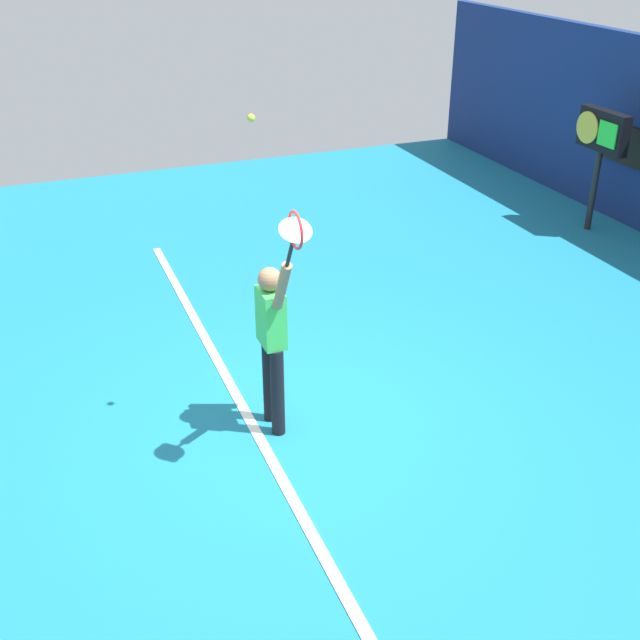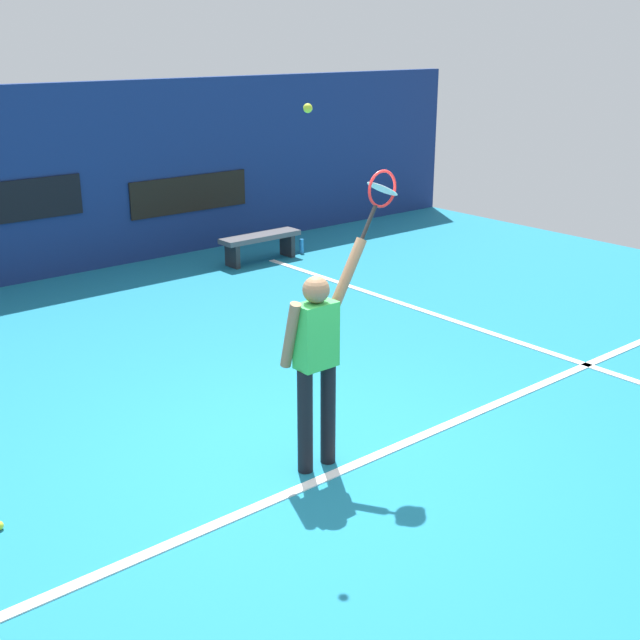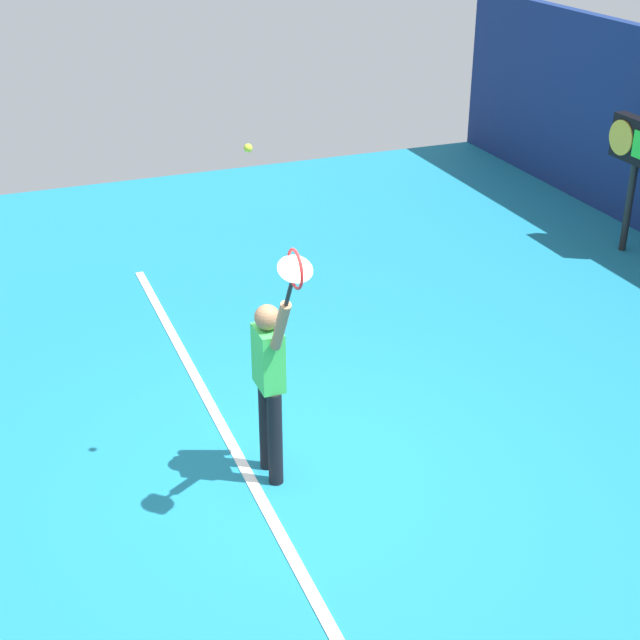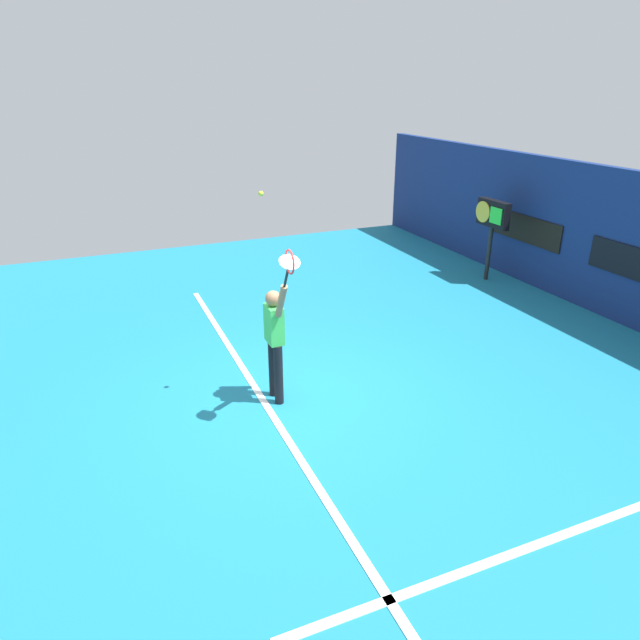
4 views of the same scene
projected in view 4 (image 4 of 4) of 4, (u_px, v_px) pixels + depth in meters
The scene contains 10 objects.
ground_plane at pixel (290, 398), 8.38m from camera, with size 18.00×18.00×0.00m, color teal.
sponsor_banner_center at pixel (639, 265), 10.34m from camera, with size 2.20×0.03×0.60m, color black.
sponsor_banner_portside at pixel (525, 229), 12.89m from camera, with size 2.20×0.03×0.60m, color black.
court_baseline at pixel (265, 403), 8.24m from camera, with size 10.00×0.10×0.01m, color white.
court_sideline at pixel (588, 526), 5.97m from camera, with size 0.10×7.00×0.01m, color white.
tennis_player at pixel (275, 336), 7.98m from camera, with size 0.77×0.31×1.94m.
tennis_racket at pixel (289, 264), 6.91m from camera, with size 0.45×0.27×0.61m.
tennis_ball at pixel (261, 194), 7.31m from camera, with size 0.07×0.07×0.07m, color #CCE033.
scoreboard_clock at pixel (493, 218), 12.85m from camera, with size 0.96×0.20×1.86m.
spare_ball at pixel (275, 327), 10.71m from camera, with size 0.07×0.07×0.07m, color #CCE033.
Camera 4 is at (6.87, -2.41, 4.33)m, focal length 31.82 mm.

